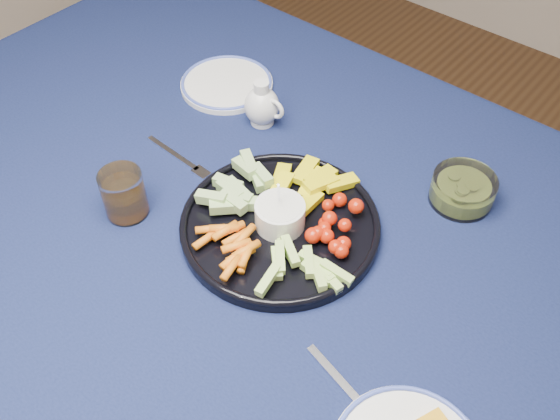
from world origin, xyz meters
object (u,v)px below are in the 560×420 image
Objects in this scene: dining_table at (274,259)px; side_plate_extra at (227,83)px; crudite_platter at (279,222)px; creamer_pitcher at (262,106)px; juice_tumbler at (124,196)px; pickle_bowl at (462,191)px.

side_plate_extra reaches higher than dining_table.
dining_table is at bearing -35.73° from side_plate_extra.
crudite_platter is 1.72× the size of side_plate_extra.
juice_tumbler is (-0.02, -0.32, -0.00)m from creamer_pitcher.
dining_table is 0.34m from pickle_bowl.
juice_tumbler reaches higher than dining_table.
pickle_bowl is (0.20, 0.25, 0.00)m from crudite_platter.
pickle_bowl reaches higher than side_plate_extra.
pickle_bowl is 1.27× the size of juice_tumbler.
dining_table is 0.41m from side_plate_extra.
creamer_pitcher reaches higher than juice_tumbler.
creamer_pitcher is 0.32m from juice_tumbler.
juice_tumbler reaches higher than pickle_bowl.
creamer_pitcher reaches higher than pickle_bowl.
juice_tumbler is at bearing -93.72° from creamer_pitcher.
crudite_platter is at bearing -128.18° from pickle_bowl.
juice_tumbler is (-0.21, -0.13, 0.12)m from dining_table.
creamer_pitcher is 0.86× the size of pickle_bowl.
side_plate_extra is (-0.13, 0.04, -0.03)m from creamer_pitcher.
creamer_pitcher reaches higher than side_plate_extra.
crudite_platter is (0.01, 0.00, 0.11)m from dining_table.
juice_tumbler is at bearing -149.13° from crudite_platter.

